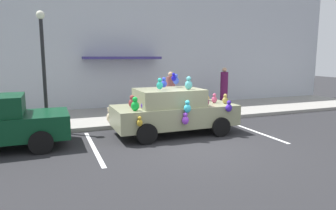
{
  "coord_description": "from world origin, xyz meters",
  "views": [
    {
      "loc": [
        -3.93,
        -7.76,
        2.62
      ],
      "look_at": [
        0.02,
        2.25,
        0.9
      ],
      "focal_mm": 32.65,
      "sensor_mm": 36.0,
      "label": 1
    }
  ],
  "objects_px": {
    "plush_covered_car": "(173,111)",
    "pedestrian_near_shopfront": "(224,88)",
    "teddy_bear_on_sidewalk": "(110,115)",
    "street_lamp_post": "(43,58)",
    "pedestrian_walking_past": "(171,94)"
  },
  "relations": [
    {
      "from": "plush_covered_car",
      "to": "pedestrian_near_shopfront",
      "type": "xyz_separation_m",
      "value": [
        4.41,
        3.92,
        0.23
      ]
    },
    {
      "from": "plush_covered_car",
      "to": "teddy_bear_on_sidewalk",
      "type": "relative_size",
      "value": 7.03
    },
    {
      "from": "plush_covered_car",
      "to": "street_lamp_post",
      "type": "bearing_deg",
      "value": 155.12
    },
    {
      "from": "teddy_bear_on_sidewalk",
      "to": "plush_covered_car",
      "type": "bearing_deg",
      "value": -46.94
    },
    {
      "from": "teddy_bear_on_sidewalk",
      "to": "street_lamp_post",
      "type": "bearing_deg",
      "value": -178.88
    },
    {
      "from": "plush_covered_car",
      "to": "pedestrian_near_shopfront",
      "type": "height_order",
      "value": "pedestrian_near_shopfront"
    },
    {
      "from": "pedestrian_near_shopfront",
      "to": "pedestrian_walking_past",
      "type": "bearing_deg",
      "value": -165.1
    },
    {
      "from": "teddy_bear_on_sidewalk",
      "to": "pedestrian_walking_past",
      "type": "bearing_deg",
      "value": 21.53
    },
    {
      "from": "street_lamp_post",
      "to": "pedestrian_walking_past",
      "type": "distance_m",
      "value": 5.51
    },
    {
      "from": "street_lamp_post",
      "to": "pedestrian_near_shopfront",
      "type": "height_order",
      "value": "street_lamp_post"
    },
    {
      "from": "plush_covered_car",
      "to": "pedestrian_walking_past",
      "type": "bearing_deg",
      "value": 69.56
    },
    {
      "from": "street_lamp_post",
      "to": "teddy_bear_on_sidewalk",
      "type": "bearing_deg",
      "value": 1.12
    },
    {
      "from": "plush_covered_car",
      "to": "pedestrian_near_shopfront",
      "type": "distance_m",
      "value": 5.91
    },
    {
      "from": "pedestrian_near_shopfront",
      "to": "teddy_bear_on_sidewalk",
      "type": "bearing_deg",
      "value": -161.92
    },
    {
      "from": "plush_covered_car",
      "to": "pedestrian_walking_past",
      "type": "height_order",
      "value": "plush_covered_car"
    }
  ]
}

